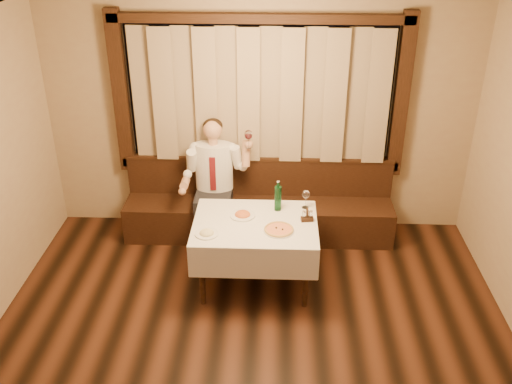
{
  "coord_description": "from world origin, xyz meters",
  "views": [
    {
      "loc": [
        0.21,
        -3.3,
        3.75
      ],
      "look_at": [
        0.0,
        1.9,
        1.0
      ],
      "focal_mm": 40.0,
      "sensor_mm": 36.0,
      "label": 1
    }
  ],
  "objects_px": {
    "dining_table": "(255,231)",
    "green_bottle": "(278,198)",
    "banquette": "(259,210)",
    "cruet_caddy": "(307,217)",
    "pasta_cream": "(207,232)",
    "pasta_red": "(243,213)",
    "seated_man": "(214,173)",
    "pizza": "(279,230)"
  },
  "relations": [
    {
      "from": "dining_table",
      "to": "banquette",
      "type": "bearing_deg",
      "value": 90.0
    },
    {
      "from": "pasta_red",
      "to": "dining_table",
      "type": "bearing_deg",
      "value": -41.69
    },
    {
      "from": "banquette",
      "to": "pizza",
      "type": "bearing_deg",
      "value": -78.38
    },
    {
      "from": "green_bottle",
      "to": "cruet_caddy",
      "type": "relative_size",
      "value": 2.51
    },
    {
      "from": "pizza",
      "to": "pasta_cream",
      "type": "distance_m",
      "value": 0.72
    },
    {
      "from": "pizza",
      "to": "cruet_caddy",
      "type": "xyz_separation_m",
      "value": [
        0.29,
        0.21,
        0.03
      ]
    },
    {
      "from": "pizza",
      "to": "cruet_caddy",
      "type": "height_order",
      "value": "cruet_caddy"
    },
    {
      "from": "pizza",
      "to": "seated_man",
      "type": "relative_size",
      "value": 0.21
    },
    {
      "from": "banquette",
      "to": "pasta_red",
      "type": "xyz_separation_m",
      "value": [
        -0.14,
        -0.9,
        0.48
      ]
    },
    {
      "from": "pasta_red",
      "to": "cruet_caddy",
      "type": "bearing_deg",
      "value": -6.07
    },
    {
      "from": "dining_table",
      "to": "pasta_red",
      "type": "height_order",
      "value": "pasta_red"
    },
    {
      "from": "pizza",
      "to": "cruet_caddy",
      "type": "relative_size",
      "value": 2.29
    },
    {
      "from": "seated_man",
      "to": "banquette",
      "type": "bearing_deg",
      "value": 9.93
    },
    {
      "from": "pasta_cream",
      "to": "seated_man",
      "type": "xyz_separation_m",
      "value": [
        -0.05,
        1.18,
        0.06
      ]
    },
    {
      "from": "pasta_cream",
      "to": "seated_man",
      "type": "relative_size",
      "value": 0.16
    },
    {
      "from": "dining_table",
      "to": "pasta_cream",
      "type": "height_order",
      "value": "pasta_cream"
    },
    {
      "from": "seated_man",
      "to": "green_bottle",
      "type": "bearing_deg",
      "value": -41.71
    },
    {
      "from": "banquette",
      "to": "green_bottle",
      "type": "xyz_separation_m",
      "value": [
        0.23,
        -0.76,
        0.59
      ]
    },
    {
      "from": "dining_table",
      "to": "green_bottle",
      "type": "bearing_deg",
      "value": 49.49
    },
    {
      "from": "dining_table",
      "to": "pizza",
      "type": "xyz_separation_m",
      "value": [
        0.24,
        -0.16,
        0.12
      ]
    },
    {
      "from": "green_bottle",
      "to": "seated_man",
      "type": "relative_size",
      "value": 0.23
    },
    {
      "from": "dining_table",
      "to": "pasta_red",
      "type": "bearing_deg",
      "value": 138.31
    },
    {
      "from": "green_bottle",
      "to": "cruet_caddy",
      "type": "bearing_deg",
      "value": -35.61
    },
    {
      "from": "banquette",
      "to": "pasta_cream",
      "type": "xyz_separation_m",
      "value": [
        -0.47,
        -1.27,
        0.48
      ]
    },
    {
      "from": "green_bottle",
      "to": "pasta_cream",
      "type": "bearing_deg",
      "value": -143.34
    },
    {
      "from": "pasta_red",
      "to": "green_bottle",
      "type": "distance_m",
      "value": 0.41
    },
    {
      "from": "pasta_cream",
      "to": "green_bottle",
      "type": "relative_size",
      "value": 0.69
    },
    {
      "from": "dining_table",
      "to": "pasta_cream",
      "type": "relative_size",
      "value": 5.44
    },
    {
      "from": "seated_man",
      "to": "dining_table",
      "type": "bearing_deg",
      "value": -60.92
    },
    {
      "from": "banquette",
      "to": "cruet_caddy",
      "type": "bearing_deg",
      "value": -61.41
    },
    {
      "from": "banquette",
      "to": "green_bottle",
      "type": "distance_m",
      "value": 0.99
    },
    {
      "from": "pizza",
      "to": "pasta_red",
      "type": "relative_size",
      "value": 1.18
    },
    {
      "from": "pasta_red",
      "to": "seated_man",
      "type": "distance_m",
      "value": 0.9
    },
    {
      "from": "banquette",
      "to": "dining_table",
      "type": "relative_size",
      "value": 2.52
    },
    {
      "from": "pasta_cream",
      "to": "cruet_caddy",
      "type": "bearing_deg",
      "value": 16.84
    },
    {
      "from": "banquette",
      "to": "seated_man",
      "type": "distance_m",
      "value": 0.75
    },
    {
      "from": "cruet_caddy",
      "to": "green_bottle",
      "type": "bearing_deg",
      "value": 136.54
    },
    {
      "from": "banquette",
      "to": "green_bottle",
      "type": "height_order",
      "value": "green_bottle"
    },
    {
      "from": "green_bottle",
      "to": "cruet_caddy",
      "type": "height_order",
      "value": "green_bottle"
    },
    {
      "from": "pizza",
      "to": "green_bottle",
      "type": "relative_size",
      "value": 0.91
    },
    {
      "from": "dining_table",
      "to": "green_bottle",
      "type": "relative_size",
      "value": 3.73
    },
    {
      "from": "banquette",
      "to": "cruet_caddy",
      "type": "height_order",
      "value": "banquette"
    }
  ]
}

